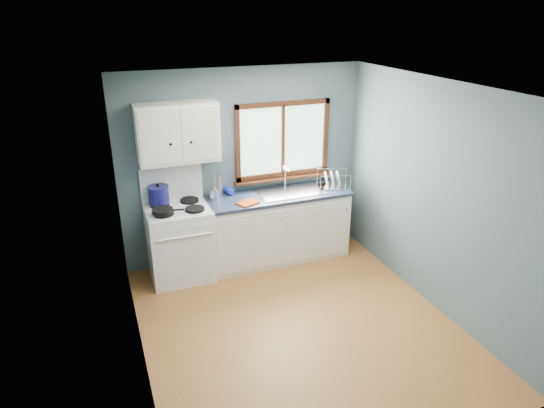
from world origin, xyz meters
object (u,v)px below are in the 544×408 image
object	(u,v)px
dish_rack	(333,182)
gas_range	(180,240)
skillet	(163,211)
sink	(291,196)
base_cabinets	(278,230)
stockpot	(159,195)
thermos	(219,186)
utensil_crock	(214,193)

from	to	relation	value
dish_rack	gas_range	bearing A→B (deg)	-162.05
skillet	dish_rack	xyz separation A→B (m)	(2.29, 0.19, -0.01)
gas_range	sink	distance (m)	1.53
gas_range	skillet	distance (m)	0.55
base_cabinets	dish_rack	world-z (taller)	dish_rack
stockpot	thermos	size ratio (longest dim) A/B	1.08
sink	utensil_crock	size ratio (longest dim) A/B	2.26
gas_range	skillet	bearing A→B (deg)	-138.42
stockpot	thermos	world-z (taller)	stockpot
skillet	stockpot	bearing A→B (deg)	98.82
skillet	thermos	distance (m)	0.86
utensil_crock	dish_rack	world-z (taller)	utensil_crock
skillet	stockpot	world-z (taller)	stockpot
base_cabinets	stockpot	bearing A→B (deg)	175.25
sink	stockpot	bearing A→B (deg)	175.75
sink	stockpot	xyz separation A→B (m)	(-1.67, 0.12, 0.21)
stockpot	thermos	bearing A→B (deg)	3.91
thermos	stockpot	bearing A→B (deg)	-176.09
base_cabinets	utensil_crock	size ratio (longest dim) A/B	4.98
gas_range	base_cabinets	bearing A→B (deg)	0.82
thermos	utensil_crock	bearing A→B (deg)	-141.50
gas_range	thermos	world-z (taller)	gas_range
sink	dish_rack	bearing A→B (deg)	-0.36
gas_range	base_cabinets	size ratio (longest dim) A/B	0.74
base_cabinets	dish_rack	distance (m)	0.98
utensil_crock	stockpot	bearing A→B (deg)	178.92
base_cabinets	gas_range	bearing A→B (deg)	-179.18
thermos	skillet	bearing A→B (deg)	-154.60
sink	stockpot	size ratio (longest dim) A/B	2.77
dish_rack	thermos	bearing A→B (deg)	-169.20
stockpot	skillet	bearing A→B (deg)	-91.21
sink	thermos	xyz separation A→B (m)	(-0.91, 0.18, 0.20)
skillet	sink	bearing A→B (deg)	16.48
sink	utensil_crock	distance (m)	1.00
skillet	utensil_crock	size ratio (longest dim) A/B	1.04
skillet	utensil_crock	world-z (taller)	utensil_crock
thermos	sink	bearing A→B (deg)	-11.00
skillet	utensil_crock	xyz separation A→B (m)	(0.69, 0.30, 0.01)
base_cabinets	skillet	size ratio (longest dim) A/B	4.80
utensil_crock	thermos	distance (m)	0.12
thermos	gas_range	bearing A→B (deg)	-161.37
base_cabinets	sink	bearing A→B (deg)	-0.13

